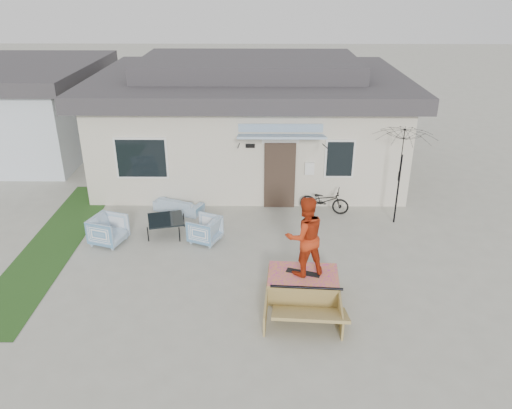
{
  "coord_description": "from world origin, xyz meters",
  "views": [
    {
      "loc": [
        0.42,
        -9.82,
        6.67
      ],
      "look_at": [
        0.3,
        1.8,
        1.3
      ],
      "focal_mm": 35.08,
      "sensor_mm": 36.0,
      "label": 1
    }
  ],
  "objects_px": {
    "armchair_left": "(108,229)",
    "coffee_table": "(166,226)",
    "patio_umbrella": "(401,167)",
    "skater": "(305,235)",
    "skate_ramp": "(303,284)",
    "bicycle": "(325,198)",
    "armchair_right": "(205,228)",
    "skateboard": "(303,272)",
    "loveseat": "(179,203)"
  },
  "relations": [
    {
      "from": "loveseat",
      "to": "armchair_right",
      "type": "xyz_separation_m",
      "value": [
        1.0,
        -1.88,
        0.09
      ]
    },
    {
      "from": "coffee_table",
      "to": "bicycle",
      "type": "bearing_deg",
      "value": 17.67
    },
    {
      "from": "bicycle",
      "to": "skater",
      "type": "distance_m",
      "value": 4.51
    },
    {
      "from": "coffee_table",
      "to": "skate_ramp",
      "type": "distance_m",
      "value": 4.62
    },
    {
      "from": "armchair_left",
      "to": "patio_umbrella",
      "type": "distance_m",
      "value": 8.27
    },
    {
      "from": "loveseat",
      "to": "armchair_left",
      "type": "distance_m",
      "value": 2.56
    },
    {
      "from": "skateboard",
      "to": "skater",
      "type": "distance_m",
      "value": 0.95
    },
    {
      "from": "loveseat",
      "to": "coffee_table",
      "type": "xyz_separation_m",
      "value": [
        -0.13,
        -1.48,
        -0.06
      ]
    },
    {
      "from": "coffee_table",
      "to": "skateboard",
      "type": "relative_size",
      "value": 1.24
    },
    {
      "from": "loveseat",
      "to": "skate_ramp",
      "type": "relative_size",
      "value": 0.72
    },
    {
      "from": "armchair_left",
      "to": "coffee_table",
      "type": "relative_size",
      "value": 0.88
    },
    {
      "from": "armchair_right",
      "to": "skate_ramp",
      "type": "xyz_separation_m",
      "value": [
        2.48,
        -2.48,
        -0.13
      ]
    },
    {
      "from": "armchair_left",
      "to": "skater",
      "type": "distance_m",
      "value": 5.68
    },
    {
      "from": "armchair_right",
      "to": "skater",
      "type": "distance_m",
      "value": 3.65
    },
    {
      "from": "bicycle",
      "to": "skater",
      "type": "height_order",
      "value": "skater"
    },
    {
      "from": "patio_umbrella",
      "to": "skater",
      "type": "bearing_deg",
      "value": -129.34
    },
    {
      "from": "armchair_right",
      "to": "coffee_table",
      "type": "bearing_deg",
      "value": -86.44
    },
    {
      "from": "armchair_left",
      "to": "skateboard",
      "type": "distance_m",
      "value": 5.58
    },
    {
      "from": "loveseat",
      "to": "skateboard",
      "type": "bearing_deg",
      "value": 151.54
    },
    {
      "from": "bicycle",
      "to": "skater",
      "type": "relative_size",
      "value": 0.81
    },
    {
      "from": "coffee_table",
      "to": "armchair_left",
      "type": "bearing_deg",
      "value": -160.6
    },
    {
      "from": "armchair_left",
      "to": "bicycle",
      "type": "height_order",
      "value": "bicycle"
    },
    {
      "from": "loveseat",
      "to": "skater",
      "type": "bearing_deg",
      "value": 151.54
    },
    {
      "from": "loveseat",
      "to": "patio_umbrella",
      "type": "xyz_separation_m",
      "value": [
        6.46,
        -0.68,
        1.45
      ]
    },
    {
      "from": "loveseat",
      "to": "patio_umbrella",
      "type": "height_order",
      "value": "patio_umbrella"
    },
    {
      "from": "loveseat",
      "to": "patio_umbrella",
      "type": "distance_m",
      "value": 6.66
    },
    {
      "from": "coffee_table",
      "to": "skateboard",
      "type": "height_order",
      "value": "skateboard"
    },
    {
      "from": "armchair_right",
      "to": "coffee_table",
      "type": "relative_size",
      "value": 0.81
    },
    {
      "from": "bicycle",
      "to": "patio_umbrella",
      "type": "bearing_deg",
      "value": -93.61
    },
    {
      "from": "patio_umbrella",
      "to": "armchair_left",
      "type": "bearing_deg",
      "value": -170.7
    },
    {
      "from": "armchair_right",
      "to": "patio_umbrella",
      "type": "height_order",
      "value": "patio_umbrella"
    },
    {
      "from": "loveseat",
      "to": "bicycle",
      "type": "bearing_deg",
      "value": -157.71
    },
    {
      "from": "patio_umbrella",
      "to": "skater",
      "type": "height_order",
      "value": "skater"
    },
    {
      "from": "armchair_right",
      "to": "skater",
      "type": "xyz_separation_m",
      "value": [
        2.49,
        -2.43,
        1.11
      ]
    },
    {
      "from": "skate_ramp",
      "to": "bicycle",
      "type": "bearing_deg",
      "value": 81.15
    },
    {
      "from": "armchair_left",
      "to": "skate_ramp",
      "type": "distance_m",
      "value": 5.6
    },
    {
      "from": "loveseat",
      "to": "bicycle",
      "type": "distance_m",
      "value": 4.47
    },
    {
      "from": "armchair_right",
      "to": "skate_ramp",
      "type": "distance_m",
      "value": 3.51
    },
    {
      "from": "loveseat",
      "to": "patio_umbrella",
      "type": "relative_size",
      "value": 0.69
    },
    {
      "from": "patio_umbrella",
      "to": "skateboard",
      "type": "relative_size",
      "value": 2.84
    },
    {
      "from": "bicycle",
      "to": "coffee_table",
      "type": "bearing_deg",
      "value": 122.42
    },
    {
      "from": "skateboard",
      "to": "armchair_right",
      "type": "bearing_deg",
      "value": 154.38
    },
    {
      "from": "armchair_right",
      "to": "patio_umbrella",
      "type": "relative_size",
      "value": 0.35
    },
    {
      "from": "armchair_left",
      "to": "coffee_table",
      "type": "xyz_separation_m",
      "value": [
        1.47,
        0.52,
        -0.19
      ]
    },
    {
      "from": "armchair_left",
      "to": "patio_umbrella",
      "type": "height_order",
      "value": "patio_umbrella"
    },
    {
      "from": "armchair_right",
      "to": "patio_umbrella",
      "type": "bearing_deg",
      "value": 125.47
    },
    {
      "from": "skate_ramp",
      "to": "skater",
      "type": "bearing_deg",
      "value": 90.0
    },
    {
      "from": "armchair_left",
      "to": "coffee_table",
      "type": "distance_m",
      "value": 1.57
    },
    {
      "from": "skater",
      "to": "armchair_right",
      "type": "bearing_deg",
      "value": -62.16
    },
    {
      "from": "armchair_right",
      "to": "skater",
      "type": "height_order",
      "value": "skater"
    }
  ]
}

